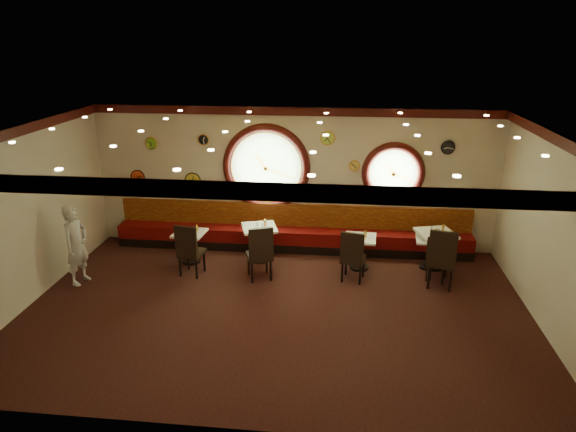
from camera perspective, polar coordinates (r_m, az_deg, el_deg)
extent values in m
cube|color=black|center=(9.38, -1.30, -10.29)|extent=(9.00, 6.00, 0.00)
cube|color=gold|center=(8.26, -1.48, 9.32)|extent=(9.00, 6.00, 0.02)
cube|color=beige|center=(11.53, 0.57, 4.15)|extent=(9.00, 0.02, 3.20)
cube|color=beige|center=(6.02, -5.19, -11.23)|extent=(9.00, 0.02, 3.20)
cube|color=beige|center=(10.27, -27.12, -0.03)|extent=(0.02, 6.00, 3.20)
cube|color=beige|center=(9.28, 27.39, -2.05)|extent=(0.02, 6.00, 3.20)
cube|color=#380C0A|center=(11.17, 0.57, 11.57)|extent=(9.00, 0.10, 0.18)
cube|color=#380C0A|center=(5.45, -5.57, 2.80)|extent=(9.00, 0.10, 0.18)
cube|color=#380C0A|center=(9.90, -28.23, 8.22)|extent=(0.10, 6.00, 0.18)
cube|color=#380C0A|center=(8.87, 28.60, 7.07)|extent=(0.10, 6.00, 0.18)
cube|color=black|center=(11.76, 0.41, -3.27)|extent=(8.00, 0.55, 0.20)
cube|color=#540707|center=(11.66, 0.41, -2.14)|extent=(8.00, 0.55, 0.30)
cube|color=#5D0D07|center=(11.73, 0.52, 0.07)|extent=(8.00, 0.10, 0.55)
cylinder|color=#91BE72|center=(11.53, -2.41, 5.43)|extent=(1.66, 0.02, 1.66)
torus|color=#380C0A|center=(11.52, -2.43, 5.41)|extent=(1.98, 0.18, 1.98)
torus|color=gold|center=(11.49, -2.45, 5.37)|extent=(1.61, 0.03, 1.61)
cylinder|color=#91BE72|center=(11.47, 11.60, 4.71)|extent=(1.10, 0.02, 1.10)
torus|color=#380C0A|center=(11.46, 11.61, 4.69)|extent=(1.38, 0.18, 1.38)
torus|color=gold|center=(11.43, 11.62, 4.65)|extent=(1.09, 0.03, 1.09)
cylinder|color=gold|center=(11.35, 7.38, 5.57)|extent=(0.22, 0.03, 0.22)
cylinder|color=#6FBD25|center=(12.05, -14.92, 7.84)|extent=(0.26, 0.03, 0.26)
cylinder|color=red|center=(12.37, -16.33, 4.19)|extent=(0.32, 0.03, 0.32)
cylinder|color=white|center=(11.93, -8.59, 2.47)|extent=(0.20, 0.03, 0.20)
cylinder|color=black|center=(11.65, -9.38, 8.36)|extent=(0.24, 0.03, 0.24)
cylinder|color=#B3DF45|center=(11.22, 4.42, 8.65)|extent=(0.30, 0.03, 0.30)
cylinder|color=black|center=(11.46, 17.34, 7.29)|extent=(0.28, 0.03, 0.28)
cylinder|color=red|center=(11.55, 4.74, 2.05)|extent=(0.24, 0.03, 0.24)
cylinder|color=gold|center=(11.95, -10.52, 3.89)|extent=(0.36, 0.03, 0.36)
cylinder|color=black|center=(11.35, -10.67, -4.91)|extent=(0.40, 0.40, 0.05)
cylinder|color=black|center=(11.23, -10.77, -3.44)|extent=(0.11, 0.11, 0.63)
cube|color=white|center=(11.10, -10.88, -1.88)|extent=(0.69, 0.69, 0.05)
cylinder|color=black|center=(11.27, -3.14, -4.75)|extent=(0.45, 0.45, 0.06)
cylinder|color=black|center=(11.13, -3.17, -3.09)|extent=(0.12, 0.12, 0.71)
cube|color=white|center=(10.99, -3.21, -1.31)|extent=(0.88, 0.88, 0.05)
cylinder|color=black|center=(10.98, 7.88, -5.63)|extent=(0.40, 0.40, 0.05)
cylinder|color=black|center=(10.85, 7.96, -4.10)|extent=(0.11, 0.11, 0.64)
cube|color=white|center=(10.72, 8.04, -2.46)|extent=(0.69, 0.69, 0.05)
cylinder|color=black|center=(11.34, 15.79, -5.35)|extent=(0.46, 0.46, 0.06)
cylinder|color=black|center=(11.19, 15.96, -3.67)|extent=(0.12, 0.12, 0.73)
cube|color=white|center=(11.05, 16.14, -1.87)|extent=(0.90, 0.90, 0.05)
cylinder|color=black|center=(11.30, 15.32, -5.43)|extent=(0.38, 0.38, 0.05)
cylinder|color=black|center=(11.17, 15.46, -4.03)|extent=(0.10, 0.10, 0.60)
cube|color=white|center=(11.06, 15.60, -2.54)|extent=(0.65, 0.65, 0.04)
cube|color=black|center=(10.64, -10.67, -4.04)|extent=(0.54, 0.54, 0.08)
cube|color=black|center=(10.35, -11.29, -2.72)|extent=(0.47, 0.14, 0.61)
cube|color=black|center=(10.30, -3.21, -4.45)|extent=(0.62, 0.62, 0.08)
cube|color=black|center=(9.97, -3.01, -3.06)|extent=(0.47, 0.23, 0.63)
cube|color=black|center=(10.30, 7.27, -4.76)|extent=(0.54, 0.54, 0.08)
cube|color=black|center=(9.98, 7.14, -3.46)|extent=(0.46, 0.15, 0.59)
cube|color=black|center=(10.38, 16.71, -4.90)|extent=(0.62, 0.62, 0.09)
cube|color=black|center=(10.03, 16.83, -3.43)|extent=(0.52, 0.19, 0.67)
cube|color=black|center=(10.66, 16.24, -4.87)|extent=(0.51, 0.51, 0.07)
cube|color=black|center=(10.39, 16.23, -3.76)|extent=(0.39, 0.18, 0.52)
cylinder|color=silver|center=(11.12, -11.19, -1.44)|extent=(0.04, 0.04, 0.11)
cylinder|color=silver|center=(10.96, -3.46, -0.92)|extent=(0.04, 0.04, 0.11)
cylinder|color=silver|center=(10.72, 7.38, -2.06)|extent=(0.03, 0.03, 0.09)
cylinder|color=#BABABF|center=(11.12, 15.65, -1.30)|extent=(0.03, 0.03, 0.09)
cylinder|color=silver|center=(11.02, -10.72, -1.64)|extent=(0.04, 0.04, 0.10)
cylinder|color=silver|center=(10.92, -2.87, -1.01)|extent=(0.04, 0.04, 0.11)
cylinder|color=#BDBDC1|center=(10.70, 8.45, -2.09)|extent=(0.04, 0.04, 0.11)
cylinder|color=silver|center=(10.95, 16.41, -1.66)|extent=(0.04, 0.04, 0.11)
cylinder|color=yellow|center=(11.11, -10.08, -1.29)|extent=(0.04, 0.04, 0.14)
cylinder|color=orange|center=(10.97, -2.58, -0.76)|extent=(0.05, 0.05, 0.15)
cylinder|color=gold|center=(10.70, 8.62, -1.94)|extent=(0.05, 0.05, 0.16)
cylinder|color=#C7892E|center=(11.12, 16.85, -1.24)|extent=(0.05, 0.05, 0.16)
cylinder|color=silver|center=(11.08, 15.34, -2.08)|extent=(0.03, 0.03, 0.10)
cylinder|color=silver|center=(11.02, 15.70, -2.23)|extent=(0.03, 0.03, 0.09)
cylinder|color=gold|center=(11.13, 16.12, -1.84)|extent=(0.06, 0.06, 0.18)
imported|color=silver|center=(10.80, -22.45, -3.00)|extent=(0.50, 0.65, 1.60)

